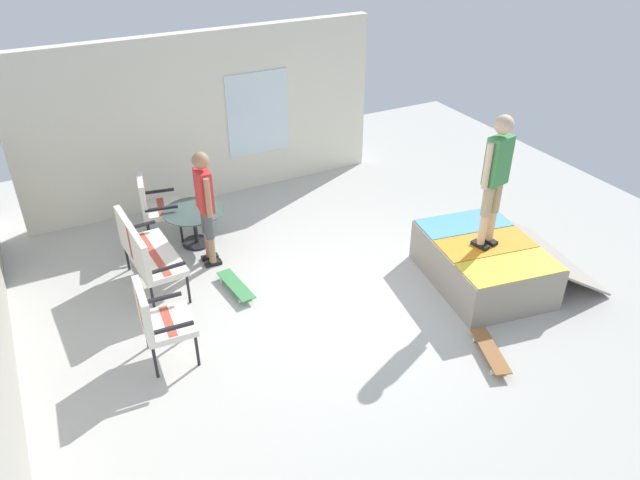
{
  "coord_description": "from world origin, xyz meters",
  "views": [
    {
      "loc": [
        -5.48,
        3.19,
        4.87
      ],
      "look_at": [
        0.53,
        0.06,
        0.7
      ],
      "focal_mm": 34.01,
      "sensor_mm": 36.0,
      "label": 1
    }
  ],
  "objects": [
    {
      "name": "ground_plane",
      "position": [
        0.0,
        0.0,
        -0.05
      ],
      "size": [
        12.0,
        12.0,
        0.1
      ],
      "primitive_type": "cube",
      "color": "beige"
    },
    {
      "name": "house_facade",
      "position": [
        3.8,
        0.49,
        1.38
      ],
      "size": [
        0.23,
        6.0,
        2.77
      ],
      "color": "silver",
      "rests_on": "ground_plane"
    },
    {
      "name": "skate_ramp",
      "position": [
        -0.45,
        -1.95,
        0.31
      ],
      "size": [
        2.07,
        2.38,
        0.62
      ],
      "color": "gray",
      "rests_on": "ground_plane"
    },
    {
      "name": "patio_bench",
      "position": [
        1.5,
        2.16,
        0.62
      ],
      "size": [
        1.28,
        0.62,
        1.02
      ],
      "color": "black",
      "rests_on": "ground_plane"
    },
    {
      "name": "patio_chair_near_house",
      "position": [
        2.77,
        1.72,
        0.61
      ],
      "size": [
        0.71,
        0.65,
        1.02
      ],
      "color": "black",
      "rests_on": "ground_plane"
    },
    {
      "name": "patio_chair_by_wall",
      "position": [
        0.04,
        2.37,
        0.61
      ],
      "size": [
        0.65,
        0.58,
        1.02
      ],
      "color": "black",
      "rests_on": "ground_plane"
    },
    {
      "name": "patio_table",
      "position": [
        2.32,
        1.24,
        0.4
      ],
      "size": [
        0.9,
        0.9,
        0.57
      ],
      "color": "black",
      "rests_on": "ground_plane"
    },
    {
      "name": "person_watching",
      "position": [
        1.74,
        1.21,
        1.0
      ],
      "size": [
        0.48,
        0.25,
        1.71
      ],
      "color": "black",
      "rests_on": "ground_plane"
    },
    {
      "name": "person_skater",
      "position": [
        -0.45,
        -1.88,
        1.67
      ],
      "size": [
        0.29,
        0.47,
        1.79
      ],
      "color": "black",
      "rests_on": "skate_ramp"
    },
    {
      "name": "skateboard_by_bench",
      "position": [
        0.91,
        1.14,
        0.08
      ],
      "size": [
        0.82,
        0.28,
        0.1
      ],
      "color": "#3F8C4C",
      "rests_on": "ground_plane"
    },
    {
      "name": "skateboard_spare",
      "position": [
        -1.68,
        -1.02,
        0.08
      ],
      "size": [
        0.82,
        0.45,
        0.1
      ],
      "color": "brown",
      "rests_on": "ground_plane"
    }
  ]
}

